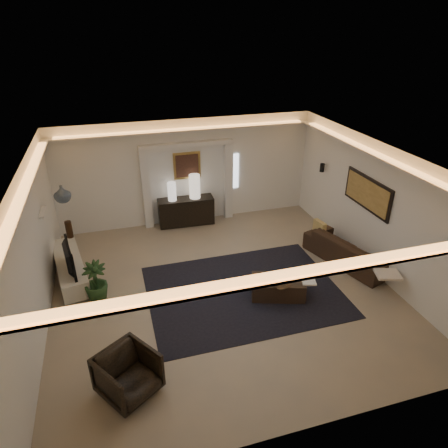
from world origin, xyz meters
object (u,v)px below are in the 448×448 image
object	(u,v)px
console	(186,211)
coffee_table	(278,287)
sofa	(348,250)
armchair	(128,375)

from	to	relation	value
console	coffee_table	size ratio (longest dim) A/B	1.41
sofa	armchair	world-z (taller)	armchair
sofa	armchair	bearing A→B (deg)	96.66
console	sofa	distance (m)	4.46
console	sofa	size ratio (longest dim) A/B	0.71
sofa	coffee_table	world-z (taller)	sofa
coffee_table	sofa	bearing A→B (deg)	38.18
sofa	coffee_table	size ratio (longest dim) A/B	1.99
console	sofa	xyz separation A→B (m)	(3.27, -3.02, -0.09)
console	coffee_table	bearing A→B (deg)	-70.60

